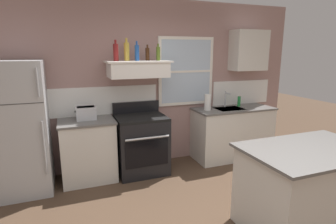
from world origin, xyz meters
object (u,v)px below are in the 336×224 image
object	(u,v)px
refrigerator	(20,129)
paper_towel_roll	(208,102)
toaster	(86,113)
kitchen_island	(307,188)
bottle_red_label_wine	(116,52)
bottle_brown_stout	(147,54)
bottle_champagne_gold_foil	(127,51)
bottle_olive_oil_square	(158,53)
dish_soap_bottle	(239,101)
stove_range	(141,144)
bottle_blue_liqueur	(137,53)

from	to	relation	value
refrigerator	paper_towel_roll	size ratio (longest dim) A/B	6.57
toaster	kitchen_island	size ratio (longest dim) A/B	0.21
bottle_red_label_wine	kitchen_island	world-z (taller)	bottle_red_label_wine
bottle_brown_stout	bottle_champagne_gold_foil	bearing A→B (deg)	-179.21
bottle_champagne_gold_foil	bottle_olive_oil_square	xyz separation A→B (m)	(0.48, -0.04, -0.03)
bottle_brown_stout	paper_towel_roll	xyz separation A→B (m)	(1.01, -0.10, -0.80)
bottle_brown_stout	dish_soap_bottle	xyz separation A→B (m)	(1.71, -0.00, -0.85)
toaster	kitchen_island	world-z (taller)	toaster
stove_range	dish_soap_bottle	bearing A→B (deg)	4.18
stove_range	bottle_blue_liqueur	xyz separation A→B (m)	(-0.01, 0.09, 1.40)
refrigerator	stove_range	world-z (taller)	refrigerator
stove_range	bottle_olive_oil_square	size ratio (longest dim) A/B	4.28
bottle_brown_stout	bottle_olive_oil_square	world-z (taller)	bottle_olive_oil_square
bottle_olive_oil_square	bottle_blue_liqueur	bearing A→B (deg)	-179.87
bottle_champagne_gold_foil	dish_soap_bottle	distance (m)	2.22
stove_range	paper_towel_roll	xyz separation A→B (m)	(1.18, 0.04, 0.58)
paper_towel_roll	kitchen_island	size ratio (longest dim) A/B	0.19
toaster	stove_range	distance (m)	0.97
bottle_blue_liqueur	kitchen_island	world-z (taller)	bottle_blue_liqueur
kitchen_island	toaster	bearing A→B (deg)	135.06
bottle_champagne_gold_foil	kitchen_island	size ratio (longest dim) A/B	0.24
bottle_blue_liqueur	kitchen_island	bearing A→B (deg)	-58.17
toaster	bottle_champagne_gold_foil	world-z (taller)	bottle_champagne_gold_foil
stove_range	bottle_champagne_gold_foil	distance (m)	1.43
bottle_olive_oil_square	paper_towel_roll	xyz separation A→B (m)	(0.86, -0.06, -0.81)
bottle_red_label_wine	paper_towel_roll	world-z (taller)	bottle_red_label_wine
bottle_brown_stout	paper_towel_roll	size ratio (longest dim) A/B	0.89
bottle_brown_stout	stove_range	bearing A→B (deg)	-140.19
bottle_red_label_wine	paper_towel_roll	xyz separation A→B (m)	(1.51, -0.04, -0.83)
toaster	stove_range	xyz separation A→B (m)	(0.79, -0.08, -0.54)
bottle_blue_liqueur	bottle_olive_oil_square	xyz separation A→B (m)	(0.33, 0.00, -0.01)
paper_towel_roll	dish_soap_bottle	world-z (taller)	paper_towel_roll
bottle_champagne_gold_foil	bottle_blue_liqueur	size ratio (longest dim) A/B	1.15
stove_range	bottle_olive_oil_square	xyz separation A→B (m)	(0.32, 0.09, 1.39)
refrigerator	bottle_brown_stout	xyz separation A→B (m)	(1.82, 0.16, 0.96)
bottle_red_label_wine	bottle_champagne_gold_foil	size ratio (longest dim) A/B	0.92
bottle_champagne_gold_foil	bottle_blue_liqueur	bearing A→B (deg)	-15.33
toaster	bottle_champagne_gold_foil	xyz separation A→B (m)	(0.64, 0.05, 0.88)
stove_range	kitchen_island	xyz separation A→B (m)	(1.28, -1.99, -0.01)
bottle_red_label_wine	bottle_blue_liqueur	size ratio (longest dim) A/B	1.05
stove_range	bottle_brown_stout	bearing A→B (deg)	39.81
bottle_brown_stout	kitchen_island	bearing A→B (deg)	-62.29
bottle_red_label_wine	bottle_olive_oil_square	distance (m)	0.65
refrigerator	bottle_champagne_gold_foil	distance (m)	1.80
bottle_blue_liqueur	paper_towel_roll	bearing A→B (deg)	-2.71
refrigerator	paper_towel_roll	distance (m)	2.83
bottle_brown_stout	paper_towel_roll	bearing A→B (deg)	-5.68
refrigerator	toaster	size ratio (longest dim) A/B	5.97
bottle_blue_liqueur	dish_soap_bottle	xyz separation A→B (m)	(1.89, 0.04, -0.87)
stove_range	paper_towel_roll	distance (m)	1.31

